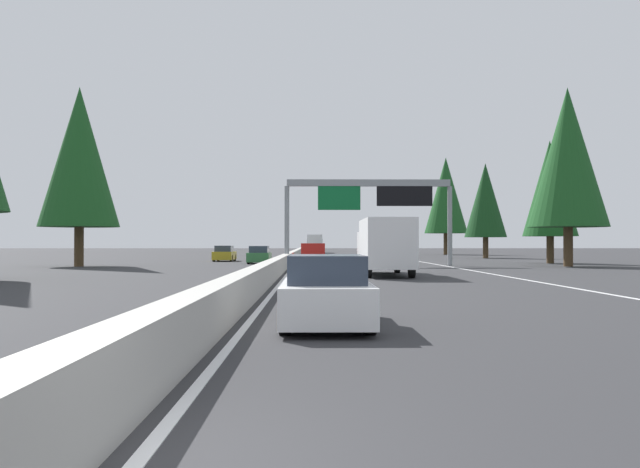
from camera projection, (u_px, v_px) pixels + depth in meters
name	position (u px, v px, depth m)	size (l,w,h in m)	color
ground_plane	(295.00, 261.00, 65.12)	(320.00, 320.00, 0.00)	#2D2D30
median_barrier	(297.00, 253.00, 85.12)	(180.00, 0.56, 0.90)	#ADAAA3
shoulder_stripe_right	(403.00, 259.00, 75.25)	(160.00, 0.16, 0.01)	silver
shoulder_stripe_median	(300.00, 259.00, 75.12)	(160.00, 0.16, 0.01)	silver
sign_gantry_overhead	(371.00, 197.00, 51.84)	(0.50, 12.68, 6.50)	gray
sedan_distant_b	(326.00, 293.00, 14.18)	(4.40, 1.80, 1.47)	white
box_truck_near_center	(384.00, 245.00, 36.36)	(8.50, 2.40, 2.95)	white
minivan_far_left	(313.00, 252.00, 58.34)	(5.00, 1.95, 1.69)	red
bus_far_center	(315.00, 243.00, 118.29)	(11.50, 2.55, 3.10)	white
oncoming_near	(259.00, 255.00, 57.40)	(4.40, 1.80, 1.47)	#2D6B38
oncoming_far	(224.00, 254.00, 64.68)	(4.40, 1.80, 1.47)	#AD931E
conifer_right_near	(568.00, 157.00, 50.35)	(5.78, 5.78, 13.15)	#4C3823
conifer_right_mid	(550.00, 189.00, 58.08)	(4.58, 4.58, 10.40)	#4C3823
conifer_right_far	(485.00, 200.00, 78.19)	(4.76, 4.76, 10.81)	#4C3823
conifer_right_distant	(446.00, 195.00, 101.64)	(6.33, 6.33, 14.39)	#4C3823
conifer_left_near	(79.00, 157.00, 50.37)	(5.80, 5.80, 13.18)	#4C3823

